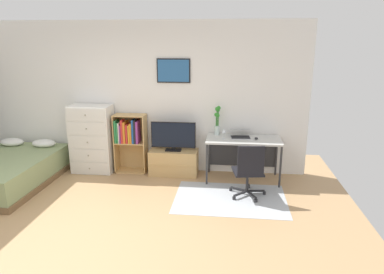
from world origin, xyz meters
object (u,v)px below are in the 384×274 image
object	(u,v)px
bed	(5,171)
bookshelf	(129,137)
television	(173,137)
laptop	(240,133)
dresser	(92,139)
wine_glass	(224,131)
tv_stand	(174,162)
computer_mouse	(256,138)
bamboo_vase	(217,120)
office_chair	(249,170)
desk	(243,145)

from	to	relation	value
bed	bookshelf	bearing A→B (deg)	24.32
television	laptop	size ratio (longest dim) A/B	2.00
dresser	wine_glass	distance (m)	2.41
tv_stand	computer_mouse	bearing A→B (deg)	-5.19
bamboo_vase	office_chair	bearing A→B (deg)	-60.81
bookshelf	dresser	bearing A→B (deg)	-174.92
wine_glass	television	bearing A→B (deg)	171.15
laptop	computer_mouse	xyz separation A→B (m)	(0.27, -0.13, -0.04)
bookshelf	wine_glass	xyz separation A→B (m)	(1.71, -0.21, 0.22)
television	bed	bearing A→B (deg)	-164.08
bookshelf	tv_stand	xyz separation A→B (m)	(0.82, -0.05, -0.43)
wine_glass	desk	bearing A→B (deg)	20.04
dresser	office_chair	bearing A→B (deg)	-16.82
dresser	laptop	xyz separation A→B (m)	(2.67, 0.01, 0.18)
bookshelf	tv_stand	size ratio (longest dim) A/B	1.24
dresser	bookshelf	distance (m)	0.69
wine_glass	dresser	bearing A→B (deg)	176.50
bed	tv_stand	bearing A→B (deg)	16.79
television	laptop	world-z (taller)	television
bookshelf	computer_mouse	xyz separation A→B (m)	(2.26, -0.18, 0.10)
bed	computer_mouse	world-z (taller)	computer_mouse
computer_mouse	wine_glass	bearing A→B (deg)	-176.81
tv_stand	television	world-z (taller)	television
bed	dresser	world-z (taller)	dresser
tv_stand	television	bearing A→B (deg)	-90.00
bed	laptop	size ratio (longest dim) A/B	5.06
bookshelf	tv_stand	bearing A→B (deg)	-3.19
desk	computer_mouse	world-z (taller)	computer_mouse
bookshelf	desk	world-z (taller)	bookshelf
bookshelf	laptop	distance (m)	1.99
bookshelf	computer_mouse	distance (m)	2.27
tv_stand	wine_glass	world-z (taller)	wine_glass
dresser	computer_mouse	size ratio (longest dim) A/B	11.89
bookshelf	bamboo_vase	xyz separation A→B (m)	(1.59, 0.05, 0.35)
computer_mouse	dresser	bearing A→B (deg)	177.74
office_chair	computer_mouse	world-z (taller)	office_chair
bamboo_vase	computer_mouse	bearing A→B (deg)	-18.35
bookshelf	television	size ratio (longest dim) A/B	1.35
television	desk	distance (m)	1.23
desk	office_chair	world-z (taller)	office_chair
desk	bamboo_vase	distance (m)	0.63
desk	computer_mouse	size ratio (longest dim) A/B	12.15
bookshelf	computer_mouse	size ratio (longest dim) A/B	10.32
television	office_chair	world-z (taller)	television
bamboo_vase	tv_stand	bearing A→B (deg)	-173.12
bed	dresser	xyz separation A→B (m)	(1.23, 0.79, 0.38)
television	bamboo_vase	distance (m)	0.83
desk	bookshelf	bearing A→B (deg)	177.64
computer_mouse	desk	bearing A→B (deg)	156.42
desk	wine_glass	bearing A→B (deg)	-159.96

